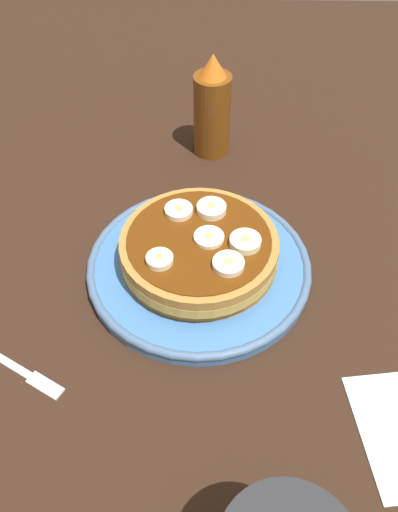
# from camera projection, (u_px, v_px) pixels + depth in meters

# --- Properties ---
(ground_plane) EXTENTS (1.40, 1.40, 0.03)m
(ground_plane) POSITION_uv_depth(u_px,v_px,m) (199.00, 280.00, 0.57)
(ground_plane) COLOR black
(plate) EXTENTS (0.23, 0.23, 0.02)m
(plate) POSITION_uv_depth(u_px,v_px,m) (199.00, 266.00, 0.56)
(plate) COLOR #3F72B2
(plate) RESTS_ON ground_plane
(pancake_stack) EXTENTS (0.17, 0.17, 0.04)m
(pancake_stack) POSITION_uv_depth(u_px,v_px,m) (200.00, 250.00, 0.54)
(pancake_stack) COLOR #AE6121
(pancake_stack) RESTS_ON plate
(banana_slice_0) EXTENTS (0.03, 0.03, 0.01)m
(banana_slice_0) POSITION_uv_depth(u_px,v_px,m) (209.00, 237.00, 0.53)
(banana_slice_0) COLOR #F3EBC4
(banana_slice_0) RESTS_ON pancake_stack
(banana_slice_1) EXTENTS (0.03, 0.03, 0.01)m
(banana_slice_1) POSITION_uv_depth(u_px,v_px,m) (212.00, 209.00, 0.55)
(banana_slice_1) COLOR beige
(banana_slice_1) RESTS_ON pancake_stack
(banana_slice_2) EXTENTS (0.03, 0.03, 0.01)m
(banana_slice_2) POSITION_uv_depth(u_px,v_px,m) (228.00, 264.00, 0.50)
(banana_slice_2) COLOR #EDE5C2
(banana_slice_2) RESTS_ON pancake_stack
(banana_slice_3) EXTENTS (0.03, 0.03, 0.01)m
(banana_slice_3) POSITION_uv_depth(u_px,v_px,m) (160.00, 260.00, 0.50)
(banana_slice_3) COLOR #F4EABD
(banana_slice_3) RESTS_ON pancake_stack
(banana_slice_4) EXTENTS (0.03, 0.03, 0.01)m
(banana_slice_4) POSITION_uv_depth(u_px,v_px,m) (179.00, 211.00, 0.55)
(banana_slice_4) COLOR #FCE7C3
(banana_slice_4) RESTS_ON pancake_stack
(banana_slice_5) EXTENTS (0.03, 0.03, 0.01)m
(banana_slice_5) POSITION_uv_depth(u_px,v_px,m) (245.00, 242.00, 0.52)
(banana_slice_5) COLOR #EDECB5
(banana_slice_5) RESTS_ON pancake_stack
(fork) EXTENTS (0.07, 0.12, 0.01)m
(fork) POSITION_uv_depth(u_px,v_px,m) (12.00, 365.00, 0.48)
(fork) COLOR silver
(fork) RESTS_ON ground_plane
(syrup_bottle) EXTENTS (0.05, 0.05, 0.13)m
(syrup_bottle) POSITION_uv_depth(u_px,v_px,m) (212.00, 110.00, 0.66)
(syrup_bottle) COLOR brown
(syrup_bottle) RESTS_ON ground_plane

